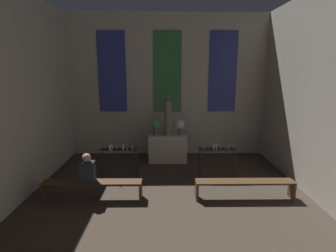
% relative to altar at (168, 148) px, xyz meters
% --- Properties ---
extents(wall_back, '(7.54, 0.16, 5.23)m').
position_rel_altar_xyz_m(wall_back, '(0.00, 0.96, 2.15)').
color(wall_back, '#B2AD9E').
rests_on(wall_back, ground_plane).
extents(altar, '(1.34, 0.61, 0.98)m').
position_rel_altar_xyz_m(altar, '(0.00, 0.00, 0.00)').
color(altar, '#BCB29E').
rests_on(altar, ground_plane).
extents(statue, '(0.26, 0.26, 1.38)m').
position_rel_altar_xyz_m(statue, '(0.00, 0.00, 1.14)').
color(statue, slate).
rests_on(statue, altar).
extents(flower_vase_left, '(0.30, 0.30, 0.52)m').
position_rel_altar_xyz_m(flower_vase_left, '(-0.44, 0.00, 0.82)').
color(flower_vase_left, '#4C5666').
rests_on(flower_vase_left, altar).
extents(flower_vase_right, '(0.30, 0.30, 0.52)m').
position_rel_altar_xyz_m(flower_vase_right, '(0.44, 0.00, 0.82)').
color(flower_vase_right, '#4C5666').
rests_on(flower_vase_right, altar).
extents(candle_rack_left, '(1.11, 0.40, 1.08)m').
position_rel_altar_xyz_m(candle_rack_left, '(-1.49, -1.38, 0.24)').
color(candle_rack_left, black).
rests_on(candle_rack_left, ground_plane).
extents(candle_rack_right, '(1.11, 0.40, 1.07)m').
position_rel_altar_xyz_m(candle_rack_right, '(1.50, -1.38, 0.24)').
color(candle_rack_right, black).
rests_on(candle_rack_right, ground_plane).
extents(pew_back_left, '(2.49, 0.36, 0.48)m').
position_rel_altar_xyz_m(pew_back_left, '(-1.93, -2.80, -0.13)').
color(pew_back_left, '#4C331E').
rests_on(pew_back_left, ground_plane).
extents(pew_back_right, '(2.49, 0.36, 0.48)m').
position_rel_altar_xyz_m(pew_back_right, '(1.93, -2.80, -0.13)').
color(pew_back_right, '#4C331E').
rests_on(pew_back_right, ground_plane).
extents(person_seated, '(0.36, 0.24, 0.74)m').
position_rel_altar_xyz_m(person_seated, '(-2.03, -2.80, 0.31)').
color(person_seated, '#282D38').
rests_on(person_seated, pew_back_left).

